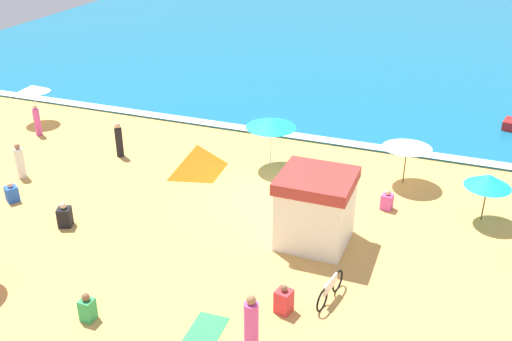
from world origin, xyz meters
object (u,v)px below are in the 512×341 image
at_px(beach_umbrella_0, 33,89).
at_px(beach_umbrella_2, 489,181).
at_px(beach_tent, 198,158).
at_px(beachgoer_2, 12,193).
at_px(beach_umbrella_4, 271,123).
at_px(beachgoer_6, 251,325).
at_px(beachgoer_0, 284,300).
at_px(beachgoer_11, 387,201).
at_px(beachgoer_8, 87,308).
at_px(beachgoer_1, 37,121).
at_px(beachgoer_4, 65,216).
at_px(beach_umbrella_1, 407,144).
at_px(parked_bicycle, 330,289).
at_px(beachgoer_10, 20,162).
at_px(beachgoer_9, 119,140).
at_px(lifeguard_cabana, 315,208).

bearing_deg(beach_umbrella_0, beach_umbrella_2, -5.85).
distance_m(beach_tent, beachgoer_2, 7.57).
bearing_deg(beach_umbrella_4, beachgoer_6, -73.19).
height_order(beach_umbrella_4, beachgoer_0, beach_umbrella_4).
xyz_separation_m(beach_tent, beachgoer_6, (6.05, -9.24, 0.17)).
height_order(beach_umbrella_0, beachgoer_0, beach_umbrella_0).
bearing_deg(beachgoer_11, beachgoer_8, -126.39).
bearing_deg(beach_umbrella_4, beachgoer_1, -176.27).
bearing_deg(beachgoer_4, beach_umbrella_1, 35.39).
bearing_deg(parked_bicycle, beachgoer_11, 83.67).
relative_size(beach_umbrella_2, parked_bicycle, 1.16).
xyz_separation_m(beach_umbrella_0, beach_umbrella_2, (22.11, -2.26, -0.16)).
xyz_separation_m(beach_umbrella_0, beachgoer_10, (3.61, -5.49, -1.09)).
bearing_deg(beachgoer_8, beachgoer_10, 140.04).
xyz_separation_m(beach_umbrella_0, beachgoer_9, (6.38, -2.17, -1.01)).
relative_size(beach_tent, beachgoer_2, 3.43).
bearing_deg(beach_tent, beach_umbrella_4, 32.74).
relative_size(lifeguard_cabana, beachgoer_8, 2.85).
bearing_deg(beach_umbrella_1, beach_tent, -165.58).
xyz_separation_m(lifeguard_cabana, beachgoer_2, (-11.96, -1.41, -0.99)).
height_order(beachgoer_6, beachgoer_8, beachgoer_6).
xyz_separation_m(lifeguard_cabana, beach_umbrella_0, (-16.63, 5.91, 0.47)).
distance_m(beachgoer_0, beachgoer_2, 12.41).
xyz_separation_m(beachgoer_8, beachgoer_9, (-5.26, 10.04, 0.39)).
relative_size(beach_umbrella_4, beachgoer_11, 2.96).
xyz_separation_m(beach_umbrella_4, beachgoer_4, (-5.37, -7.47, -1.62)).
bearing_deg(beach_umbrella_2, beachgoer_9, 179.67).
xyz_separation_m(beach_umbrella_2, parked_bicycle, (-4.15, -6.59, -1.26)).
bearing_deg(beachgoer_9, parked_bicycle, -29.97).
distance_m(lifeguard_cabana, beachgoer_8, 8.10).
bearing_deg(lifeguard_cabana, beachgoer_2, -173.27).
xyz_separation_m(beachgoer_1, beachgoer_2, (3.45, -5.87, -0.41)).
height_order(beachgoer_0, beachgoer_6, beachgoer_6).
relative_size(beach_umbrella_2, beachgoer_1, 1.31).
distance_m(beach_umbrella_1, beachgoer_6, 11.71).
xyz_separation_m(beachgoer_6, beachgoer_9, (-10.11, 9.49, -0.04)).
bearing_deg(parked_bicycle, beachgoer_10, 166.80).
distance_m(parked_bicycle, beachgoer_8, 7.16).
relative_size(lifeguard_cabana, beachgoer_11, 3.19).
distance_m(beachgoer_0, beachgoer_1, 17.72).
relative_size(beach_umbrella_0, beach_umbrella_1, 0.87).
distance_m(beach_umbrella_1, beachgoer_4, 13.70).
bearing_deg(beachgoer_8, beach_tent, 96.93).
relative_size(beachgoer_1, beachgoer_2, 1.93).
xyz_separation_m(beach_umbrella_4, beachgoer_1, (-11.94, -0.78, -1.28)).
bearing_deg(lifeguard_cabana, beachgoer_4, -165.83).
xyz_separation_m(beach_umbrella_1, parked_bicycle, (-0.96, -8.61, -1.38)).
bearing_deg(beachgoer_11, beachgoer_10, -169.53).
relative_size(beach_umbrella_1, beachgoer_0, 2.92).
relative_size(beach_umbrella_1, beachgoer_10, 1.77).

